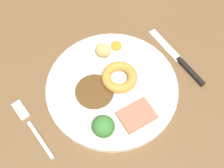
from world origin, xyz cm
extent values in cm
cube|color=brown|center=(0.00, 0.00, 1.80)|extent=(120.00, 84.00, 3.60)
cylinder|color=silver|center=(1.11, -1.89, 4.30)|extent=(28.65, 28.65, 1.40)
cylinder|color=#563819|center=(-2.70, -0.84, 5.15)|extent=(8.38, 8.38, 0.30)
cube|color=#9E664C|center=(1.27, -10.48, 5.40)|extent=(7.47, 5.78, 0.80)
torus|color=#C68938|center=(3.38, -1.39, 6.03)|extent=(7.76, 7.76, 2.06)
ellipsoid|color=#D8B260|center=(4.25, 6.13, 6.57)|extent=(4.25, 4.58, 3.13)
cylinder|color=orange|center=(7.96, 6.22, 5.25)|extent=(2.52, 2.52, 0.50)
cylinder|color=#8CB766|center=(-6.17, -9.46, 5.64)|extent=(1.48, 1.48, 1.29)
sphere|color=#387A33|center=(-6.17, -9.46, 7.86)|extent=(4.48, 4.48, 4.48)
cylinder|color=silver|center=(-17.37, -3.37, 4.05)|extent=(1.24, 9.53, 0.90)
cube|color=silver|center=(-17.66, 4.88, 3.90)|extent=(2.16, 4.57, 0.60)
cylinder|color=black|center=(18.11, -8.44, 4.20)|extent=(1.28, 8.51, 1.20)
cube|color=silver|center=(18.19, 0.56, 3.80)|extent=(1.79, 10.51, 0.40)
camera|label=1|loc=(-17.72, -28.92, 64.73)|focal=50.74mm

